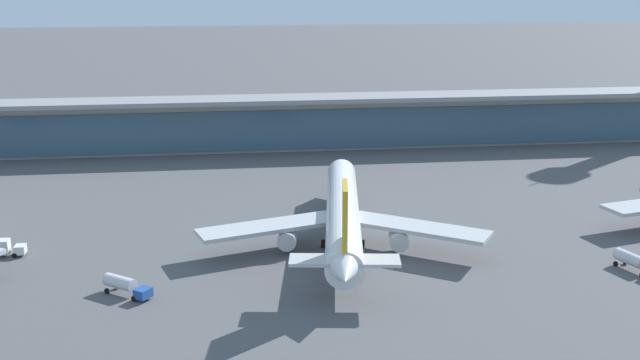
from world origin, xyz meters
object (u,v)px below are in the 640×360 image
(airliner_centre_stand, at_px, (343,215))
(service_truck_mid_apron_blue, at_px, (125,285))
(service_truck_on_taxiway_white, at_px, (1,247))
(service_truck_under_wing_red, at_px, (635,262))

(airliner_centre_stand, distance_m, service_truck_mid_apron_blue, 41.72)
(airliner_centre_stand, xyz_separation_m, service_truck_on_taxiway_white, (-61.02, 1.31, -4.05))
(airliner_centre_stand, distance_m, service_truck_under_wing_red, 50.66)
(service_truck_under_wing_red, height_order, service_truck_on_taxiway_white, service_truck_on_taxiway_white)
(service_truck_on_taxiway_white, bearing_deg, service_truck_mid_apron_blue, -39.75)
(service_truck_under_wing_red, bearing_deg, airliner_centre_stand, 157.56)
(service_truck_under_wing_red, bearing_deg, service_truck_mid_apron_blue, 179.50)
(service_truck_mid_apron_blue, height_order, service_truck_on_taxiway_white, service_truck_on_taxiway_white)
(service_truck_under_wing_red, relative_size, service_truck_on_taxiway_white, 1.21)
(service_truck_mid_apron_blue, xyz_separation_m, service_truck_on_taxiway_white, (-23.87, 19.85, -0.02))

